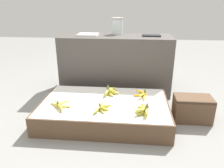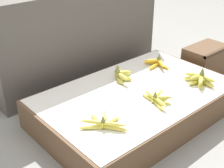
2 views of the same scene
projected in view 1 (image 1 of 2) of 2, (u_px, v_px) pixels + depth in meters
The scene contains 12 objects.
ground_plane at pixel (105, 119), 2.27m from camera, with size 10.00×10.00×0.00m, color gray.
display_platform at pixel (105, 110), 2.23m from camera, with size 1.28×0.80×0.20m.
back_vendor_table at pixel (116, 64), 2.88m from camera, with size 1.41×0.52×0.73m.
wooden_crate at pixel (192, 109), 2.21m from camera, with size 0.37×0.23×0.25m.
banana_bunch_front_left at pixel (60, 105), 2.08m from camera, with size 0.24×0.26×0.08m.
banana_bunch_front_midleft at pixel (102, 108), 2.02m from camera, with size 0.17×0.22×0.08m.
banana_bunch_front_midright at pixel (143, 110), 1.95m from camera, with size 0.13×0.22×0.11m.
banana_bunch_middle_midleft at pixel (110, 91), 2.35m from camera, with size 0.17×0.22×0.11m.
banana_bunch_middle_midright at pixel (142, 94), 2.30m from camera, with size 0.16×0.22×0.09m.
glass_jar at pixel (118, 26), 2.83m from camera, with size 0.15×0.15×0.21m.
foam_tray_white at pixel (88, 35), 2.77m from camera, with size 0.25×0.21×0.02m.
foam_tray_dark at pixel (151, 35), 2.71m from camera, with size 0.22×0.15×0.02m.
Camera 1 is at (0.26, -1.97, 1.15)m, focal length 35.00 mm.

